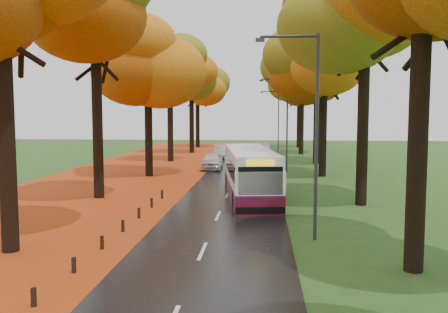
# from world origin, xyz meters

# --- Properties ---
(road) EXTENTS (6.50, 90.00, 0.04)m
(road) POSITION_xyz_m (0.00, 25.00, 0.02)
(road) COLOR black
(road) RESTS_ON ground
(centre_line) EXTENTS (0.12, 90.00, 0.01)m
(centre_line) POSITION_xyz_m (0.00, 25.00, 0.04)
(centre_line) COLOR silver
(centre_line) RESTS_ON road
(leaf_verge) EXTENTS (12.00, 90.00, 0.02)m
(leaf_verge) POSITION_xyz_m (-9.00, 25.00, 0.01)
(leaf_verge) COLOR maroon
(leaf_verge) RESTS_ON ground
(leaf_drift) EXTENTS (0.90, 90.00, 0.01)m
(leaf_drift) POSITION_xyz_m (-3.05, 25.00, 0.04)
(leaf_drift) COLOR #C64E14
(leaf_drift) RESTS_ON road
(trees_left) EXTENTS (9.20, 74.00, 13.88)m
(trees_left) POSITION_xyz_m (-7.18, 27.06, 9.53)
(trees_left) COLOR black
(trees_left) RESTS_ON ground
(trees_right) EXTENTS (9.30, 74.20, 13.96)m
(trees_right) POSITION_xyz_m (7.19, 26.91, 9.69)
(trees_right) COLOR black
(trees_right) RESTS_ON ground
(bollard_row) EXTENTS (0.11, 23.51, 0.52)m
(bollard_row) POSITION_xyz_m (-3.70, 4.70, 0.26)
(bollard_row) COLOR black
(bollard_row) RESTS_ON ground
(streetlamp_near) EXTENTS (2.45, 0.18, 8.00)m
(streetlamp_near) POSITION_xyz_m (3.95, 8.00, 4.71)
(streetlamp_near) COLOR #333538
(streetlamp_near) RESTS_ON ground
(streetlamp_mid) EXTENTS (2.45, 0.18, 8.00)m
(streetlamp_mid) POSITION_xyz_m (3.95, 30.00, 4.71)
(streetlamp_mid) COLOR #333538
(streetlamp_mid) RESTS_ON ground
(streetlamp_far) EXTENTS (2.45, 0.18, 8.00)m
(streetlamp_far) POSITION_xyz_m (3.95, 52.00, 4.71)
(streetlamp_far) COLOR #333538
(streetlamp_far) RESTS_ON ground
(bus) EXTENTS (3.80, 11.01, 2.84)m
(bus) POSITION_xyz_m (1.37, 17.33, 1.53)
(bus) COLOR #560D21
(bus) RESTS_ON road
(car_white) EXTENTS (1.83, 4.43, 1.50)m
(car_white) POSITION_xyz_m (-2.35, 31.23, 0.79)
(car_white) COLOR silver
(car_white) RESTS_ON road
(car_silver) EXTENTS (1.72, 4.52, 1.47)m
(car_silver) POSITION_xyz_m (-2.35, 41.98, 0.77)
(car_silver) COLOR #ABAEB3
(car_silver) RESTS_ON road
(car_dark) EXTENTS (2.51, 4.28, 1.16)m
(car_dark) POSITION_xyz_m (-2.35, 44.75, 0.62)
(car_dark) COLOR black
(car_dark) RESTS_ON road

